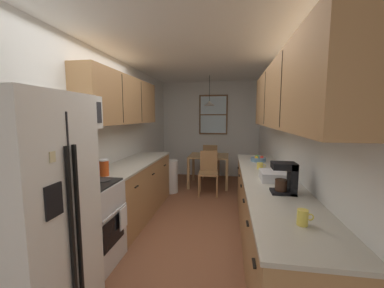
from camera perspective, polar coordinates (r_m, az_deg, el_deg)
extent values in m
plane|color=brown|center=(4.15, 1.20, -16.43)|extent=(12.00, 12.00, 0.00)
cube|color=silver|center=(4.23, -17.20, 1.60)|extent=(0.10, 9.00, 2.55)
cube|color=silver|center=(3.89, 21.38, 1.01)|extent=(0.10, 9.00, 2.55)
cube|color=silver|center=(6.46, 4.44, 3.55)|extent=(4.40, 0.10, 2.55)
cube|color=white|center=(3.93, 1.29, 20.85)|extent=(4.40, 9.00, 0.08)
cube|color=white|center=(2.21, -34.52, -13.65)|extent=(0.69, 0.78, 1.81)
cube|color=black|center=(2.02, -26.88, -16.77)|extent=(0.01, 0.01, 1.63)
cube|color=black|center=(1.98, -27.24, -17.24)|extent=(0.02, 0.02, 1.16)
cube|color=black|center=(2.04, -25.86, -16.46)|extent=(0.02, 0.02, 1.16)
cube|color=black|center=(1.81, -30.47, -11.76)|extent=(0.01, 0.15, 0.22)
cube|color=beige|center=(1.76, -30.73, -2.70)|extent=(0.01, 0.05, 0.07)
cube|color=silver|center=(2.93, -24.16, -17.69)|extent=(0.62, 0.63, 0.90)
cube|color=black|center=(2.79, -18.38, -19.36)|extent=(0.01, 0.44, 0.30)
cube|color=silver|center=(2.69, -18.06, -15.43)|extent=(0.02, 0.50, 0.02)
cube|color=black|center=(2.77, -24.62, -8.97)|extent=(0.59, 0.60, 0.02)
cube|color=silver|center=(2.91, -29.33, -6.66)|extent=(0.06, 0.63, 0.20)
cylinder|color=#2D2D2D|center=(2.74, -28.72, -9.04)|extent=(0.15, 0.15, 0.01)
cylinder|color=#2D2D2D|center=(2.96, -25.43, -7.75)|extent=(0.15, 0.15, 0.01)
cylinder|color=#2D2D2D|center=(2.58, -23.73, -9.72)|extent=(0.15, 0.15, 0.01)
cylinder|color=#2D2D2D|center=(2.81, -20.66, -8.27)|extent=(0.15, 0.15, 0.01)
cube|color=white|center=(2.75, -27.51, 6.85)|extent=(0.38, 0.61, 0.36)
cube|color=black|center=(2.58, -24.83, 7.04)|extent=(0.01, 0.37, 0.23)
cube|color=#2D2D33|center=(2.81, -21.77, 7.11)|extent=(0.01, 0.12, 0.23)
cube|color=#A87A4C|center=(4.07, -13.52, -10.55)|extent=(0.60, 2.09, 0.87)
cube|color=#B7B2A3|center=(3.96, -13.70, -4.32)|extent=(0.63, 2.11, 0.03)
cube|color=black|center=(3.26, -13.26, -10.04)|extent=(0.02, 0.10, 0.01)
cube|color=black|center=(3.89, -9.35, -7.20)|extent=(0.02, 0.10, 0.01)
cube|color=black|center=(4.54, -6.57, -5.14)|extent=(0.02, 0.10, 0.01)
cube|color=#A87A4C|center=(3.91, -16.32, 10.10)|extent=(0.32, 2.19, 0.73)
cube|color=#2D2319|center=(3.51, -16.44, 10.50)|extent=(0.01, 0.01, 0.67)
cube|color=#2D2319|center=(4.18, -12.12, 9.98)|extent=(0.01, 0.01, 0.67)
cube|color=#A87A4C|center=(3.14, 17.90, -16.03)|extent=(0.60, 3.40, 0.87)
cube|color=#B7B2A3|center=(2.99, 18.21, -8.05)|extent=(0.63, 3.42, 0.03)
cube|color=black|center=(1.72, 14.80, -26.18)|extent=(0.02, 0.10, 0.01)
cube|color=black|center=(2.22, 13.28, -18.25)|extent=(0.02, 0.10, 0.01)
cube|color=black|center=(2.74, 12.40, -13.27)|extent=(0.02, 0.10, 0.01)
cube|color=black|center=(3.28, 11.83, -9.90)|extent=(0.02, 0.10, 0.01)
cube|color=black|center=(3.83, 11.42, -7.49)|extent=(0.02, 0.10, 0.01)
cube|color=black|center=(4.38, 11.12, -5.68)|extent=(0.02, 0.10, 0.01)
cube|color=#A87A4C|center=(2.89, 21.90, 11.10)|extent=(0.32, 3.10, 0.75)
cube|color=#2D2319|center=(2.35, 20.75, 12.25)|extent=(0.01, 0.01, 0.69)
cube|color=#2D2319|center=(3.36, 17.19, 10.60)|extent=(0.01, 0.01, 0.69)
cube|color=#A87F51|center=(5.54, 4.12, -2.88)|extent=(0.91, 0.80, 0.03)
cube|color=#A87F51|center=(5.31, -0.88, -7.27)|extent=(0.06, 0.06, 0.69)
cube|color=#A87F51|center=(5.24, 8.42, -7.55)|extent=(0.06, 0.06, 0.69)
cube|color=#A87F51|center=(6.02, 0.34, -5.59)|extent=(0.06, 0.06, 0.69)
cube|color=#A87F51|center=(5.96, 8.51, -5.80)|extent=(0.06, 0.06, 0.69)
cube|color=#A87A4C|center=(4.93, 3.97, -7.14)|extent=(0.42, 0.42, 0.04)
cube|color=#A87A4C|center=(5.06, 4.08, -4.17)|extent=(0.37, 0.05, 0.45)
cylinder|color=#A87A4C|center=(4.81, 6.07, -10.40)|extent=(0.04, 0.04, 0.43)
cylinder|color=#A87A4C|center=(4.83, 1.67, -10.31)|extent=(0.04, 0.04, 0.43)
cylinder|color=#A87A4C|center=(5.16, 6.08, -9.21)|extent=(0.04, 0.04, 0.43)
cylinder|color=#A87A4C|center=(5.18, 1.99, -9.14)|extent=(0.04, 0.04, 0.43)
cube|color=#A87A4C|center=(6.26, 4.67, -4.17)|extent=(0.44, 0.44, 0.04)
cube|color=#A87A4C|center=(6.04, 4.39, -2.40)|extent=(0.37, 0.07, 0.45)
cylinder|color=#A87A4C|center=(6.51, 3.33, -5.83)|extent=(0.04, 0.04, 0.43)
cylinder|color=#A87A4C|center=(6.45, 6.52, -5.98)|extent=(0.04, 0.04, 0.43)
cylinder|color=#A87A4C|center=(6.16, 2.68, -6.55)|extent=(0.04, 0.04, 0.43)
cylinder|color=#A87A4C|center=(6.10, 6.05, -6.72)|extent=(0.04, 0.04, 0.43)
cylinder|color=black|center=(5.50, 4.26, 13.29)|extent=(0.01, 0.01, 0.58)
cone|color=#B7B2A8|center=(5.48, 4.23, 9.76)|extent=(0.25, 0.25, 0.10)
sphere|color=white|center=(5.48, 4.23, 9.97)|extent=(0.06, 0.06, 0.06)
cube|color=brown|center=(6.37, 5.19, 7.07)|extent=(0.76, 0.04, 1.05)
cube|color=silver|center=(6.36, 5.18, 7.07)|extent=(0.68, 0.01, 0.97)
cube|color=brown|center=(6.35, 5.18, 7.07)|extent=(0.68, 0.02, 0.03)
cylinder|color=silver|center=(5.11, -5.07, -7.81)|extent=(0.29, 0.29, 0.70)
cylinder|color=#D84C19|center=(3.11, -20.51, -5.53)|extent=(0.11, 0.11, 0.19)
cylinder|color=white|center=(3.09, -20.58, -3.68)|extent=(0.11, 0.11, 0.02)
cube|color=white|center=(2.87, -16.29, -16.77)|extent=(0.02, 0.16, 0.24)
cube|color=black|center=(2.45, 21.14, -10.78)|extent=(0.22, 0.18, 0.02)
cube|color=black|center=(2.43, 23.14, -7.66)|extent=(0.06, 0.18, 0.30)
cube|color=black|center=(2.39, 21.40, -4.93)|extent=(0.22, 0.18, 0.06)
cylinder|color=#331E14|center=(2.43, 20.74, -9.28)|extent=(0.11, 0.11, 0.11)
cylinder|color=#E5CC4C|center=(3.42, 16.13, -5.10)|extent=(0.08, 0.08, 0.09)
torus|color=#E5CC4C|center=(3.43, 17.03, -5.04)|extent=(0.05, 0.01, 0.05)
cylinder|color=#E5CC4C|center=(1.82, 25.21, -15.80)|extent=(0.07, 0.07, 0.11)
torus|color=#E5CC4C|center=(1.83, 26.72, -15.55)|extent=(0.05, 0.01, 0.05)
cylinder|color=#597F9E|center=(3.99, 15.77, -3.63)|extent=(0.24, 0.24, 0.06)
cylinder|color=black|center=(3.99, 15.78, -3.42)|extent=(0.20, 0.20, 0.03)
sphere|color=red|center=(3.99, 16.56, -3.19)|extent=(0.06, 0.06, 0.06)
sphere|color=green|center=(4.04, 15.44, -3.04)|extent=(0.06, 0.06, 0.06)
sphere|color=yellow|center=(3.95, 15.34, -3.26)|extent=(0.06, 0.06, 0.06)
cube|color=silver|center=(2.89, 18.98, -7.27)|extent=(0.28, 0.34, 0.10)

